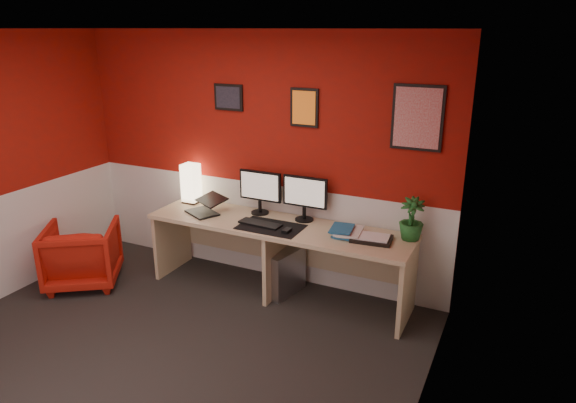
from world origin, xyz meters
The scene contains 24 objects.
ground centered at (0.00, 0.00, 0.00)m, with size 4.00×3.50×0.01m, color black.
ceiling centered at (0.00, 0.00, 2.50)m, with size 4.00×3.50×0.01m, color white.
wall_back centered at (0.00, 1.75, 1.25)m, with size 4.00×0.01×2.50m, color #9A1309.
wall_right centered at (2.00, 0.00, 1.25)m, with size 0.01×3.50×2.50m, color #9A1309.
wainscot_back centered at (0.00, 1.75, 0.50)m, with size 4.00×0.01×1.00m, color silver.
wainscot_right centered at (2.00, 0.00, 0.50)m, with size 0.01×3.50×1.00m, color silver.
desk centered at (0.40, 1.41, 0.36)m, with size 2.60×0.65×0.73m, color tan.
shoji_lamp centered at (-0.73, 1.60, 0.93)m, with size 0.16×0.16×0.40m, color #FFE5B2.
laptop centered at (-0.42, 1.35, 0.84)m, with size 0.33×0.23×0.22m, color black.
monitor_left centered at (0.10, 1.61, 1.02)m, with size 0.45×0.06×0.58m, color black.
monitor_right centered at (0.58, 1.62, 1.02)m, with size 0.45×0.06×0.58m, color black.
desk_mat centered at (0.37, 1.31, 0.73)m, with size 0.60×0.38×0.01m, color black.
keyboard centered at (0.26, 1.32, 0.74)m, with size 0.42×0.14×0.02m, color black.
mouse centered at (0.57, 1.25, 0.75)m, with size 0.06×0.10×0.03m, color black.
book_bottom centered at (0.98, 1.42, 0.74)m, with size 0.20×0.27×0.03m, color #1F6291.
book_middle centered at (0.99, 1.42, 0.77)m, with size 0.23×0.31×0.02m, color silver.
book_top centered at (0.94, 1.40, 0.79)m, with size 0.20×0.26×0.02m, color #1F6291.
zen_tray centered at (1.32, 1.41, 0.74)m, with size 0.35×0.25×0.03m, color black.
potted_plant centered at (1.62, 1.58, 0.92)m, with size 0.21×0.21×0.38m, color #19591E.
pc_tower centered at (0.45, 1.44, 0.23)m, with size 0.20×0.45×0.45m, color #99999E.
armchair centered at (-1.50, 0.74, 0.32)m, with size 0.68×0.70×0.64m, color red.
art_left centered at (-0.31, 1.74, 1.85)m, with size 0.32×0.02×0.26m, color black.
art_center centered at (0.52, 1.74, 1.80)m, with size 0.28×0.02×0.36m, color orange.
art_right centered at (1.57, 1.74, 1.78)m, with size 0.44×0.02×0.56m, color red.
Camera 1 is at (2.46, -2.71, 2.51)m, focal length 32.31 mm.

